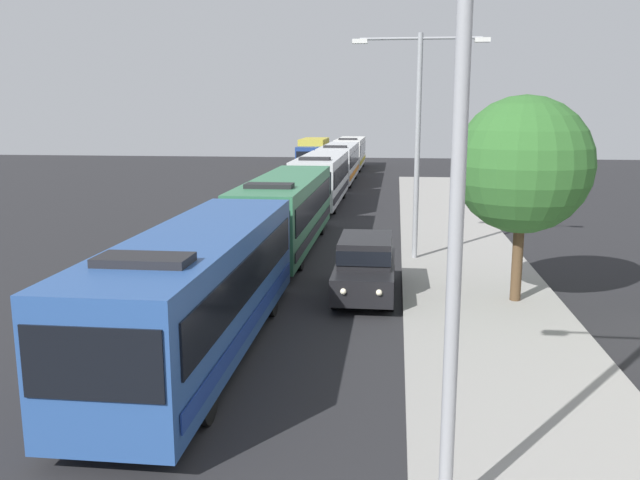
% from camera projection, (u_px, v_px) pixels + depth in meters
% --- Properties ---
extents(bus_lead, '(2.58, 11.43, 3.21)m').
position_uv_depth(bus_lead, '(200.00, 287.00, 15.75)').
color(bus_lead, '#284C8C').
rests_on(bus_lead, ground_plane).
extents(bus_second_in_line, '(2.58, 12.35, 3.21)m').
position_uv_depth(bus_second_in_line, '(286.00, 210.00, 27.95)').
color(bus_second_in_line, '#33724C').
rests_on(bus_second_in_line, ground_plane).
extents(bus_middle, '(2.58, 11.45, 3.21)m').
position_uv_depth(bus_middle, '(322.00, 178.00, 41.00)').
color(bus_middle, silver).
rests_on(bus_middle, ground_plane).
extents(bus_fourth_in_line, '(2.58, 11.98, 3.21)m').
position_uv_depth(bus_fourth_in_line, '(339.00, 162.00, 53.47)').
color(bus_fourth_in_line, silver).
rests_on(bus_fourth_in_line, ground_plane).
extents(bus_rear, '(2.58, 10.95, 3.21)m').
position_uv_depth(bus_rear, '(350.00, 152.00, 66.12)').
color(bus_rear, silver).
rests_on(bus_rear, ground_plane).
extents(white_suv, '(1.86, 4.82, 1.90)m').
position_uv_depth(white_suv, '(365.00, 264.00, 20.91)').
color(white_suv, black).
rests_on(white_suv, ground_plane).
extents(box_truck_oncoming, '(2.35, 7.71, 3.15)m').
position_uv_depth(box_truck_oncoming, '(313.00, 154.00, 62.87)').
color(box_truck_oncoming, navy).
rests_on(box_truck_oncoming, ground_plane).
extents(streetlamp_near, '(5.36, 0.28, 8.12)m').
position_uv_depth(streetlamp_near, '(458.00, 170.00, 8.45)').
color(streetlamp_near, gray).
rests_on(streetlamp_near, sidewalk).
extents(streetlamp_mid, '(5.04, 0.28, 8.50)m').
position_uv_depth(streetlamp_mid, '(418.00, 126.00, 24.88)').
color(streetlamp_mid, gray).
rests_on(streetlamp_mid, sidewalk).
extents(roadside_tree, '(4.05, 4.05, 6.15)m').
position_uv_depth(roadside_tree, '(523.00, 165.00, 19.30)').
color(roadside_tree, '#4C3823').
rests_on(roadside_tree, sidewalk).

